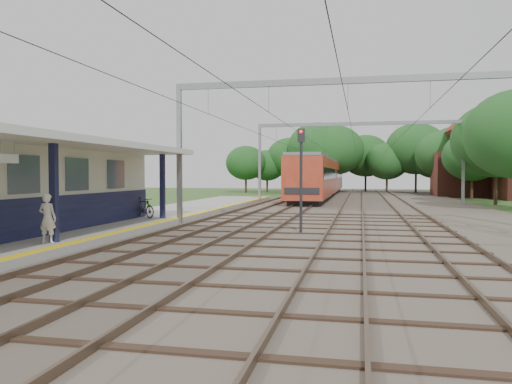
% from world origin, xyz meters
% --- Properties ---
extents(ground, '(160.00, 160.00, 0.00)m').
position_xyz_m(ground, '(0.00, 0.00, 0.00)').
color(ground, '#2D4C1E').
rests_on(ground, ground).
extents(ballast_bed, '(18.00, 90.00, 0.10)m').
position_xyz_m(ballast_bed, '(4.00, 30.00, 0.05)').
color(ballast_bed, '#473D33').
rests_on(ballast_bed, ground).
extents(platform, '(5.00, 52.00, 0.35)m').
position_xyz_m(platform, '(-7.50, 14.00, 0.17)').
color(platform, gray).
rests_on(platform, ground).
extents(yellow_stripe, '(0.45, 52.00, 0.01)m').
position_xyz_m(yellow_stripe, '(-5.25, 14.00, 0.35)').
color(yellow_stripe, yellow).
rests_on(yellow_stripe, platform).
extents(canopy, '(6.40, 20.00, 3.44)m').
position_xyz_m(canopy, '(-7.77, 6.00, 3.64)').
color(canopy, '#12153A').
rests_on(canopy, platform).
extents(rail_tracks, '(11.80, 88.00, 0.15)m').
position_xyz_m(rail_tracks, '(1.50, 30.00, 0.18)').
color(rail_tracks, brown).
rests_on(rail_tracks, ballast_bed).
extents(catenary_system, '(17.22, 88.00, 7.00)m').
position_xyz_m(catenary_system, '(3.39, 25.28, 5.51)').
color(catenary_system, gray).
rests_on(catenary_system, ground).
extents(tree_band, '(31.72, 30.88, 8.82)m').
position_xyz_m(tree_band, '(3.84, 57.12, 4.92)').
color(tree_band, '#382619').
rests_on(tree_band, ground).
extents(house_far, '(8.00, 6.12, 8.66)m').
position_xyz_m(house_far, '(16.00, 52.00, 3.23)').
color(house_far, brown).
rests_on(house_far, ground).
extents(person, '(0.59, 0.40, 1.60)m').
position_xyz_m(person, '(-5.99, 5.77, 1.15)').
color(person, white).
rests_on(person, platform).
extents(bicycle, '(1.73, 1.27, 1.03)m').
position_xyz_m(bicycle, '(-6.93, 15.00, 0.86)').
color(bicycle, black).
rests_on(bicycle, platform).
extents(train, '(3.14, 39.13, 4.11)m').
position_xyz_m(train, '(-0.50, 48.12, 2.29)').
color(train, black).
rests_on(train, ballast_bed).
extents(signal_post, '(0.34, 0.29, 4.46)m').
position_xyz_m(signal_post, '(1.35, 12.47, 2.83)').
color(signal_post, black).
rests_on(signal_post, ground).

